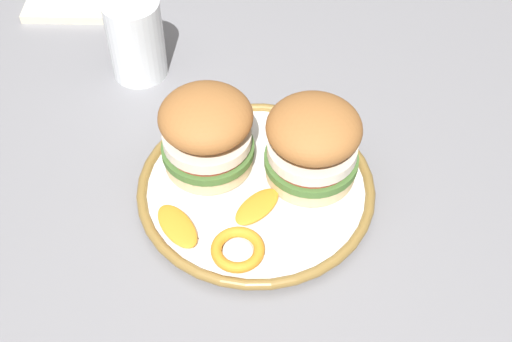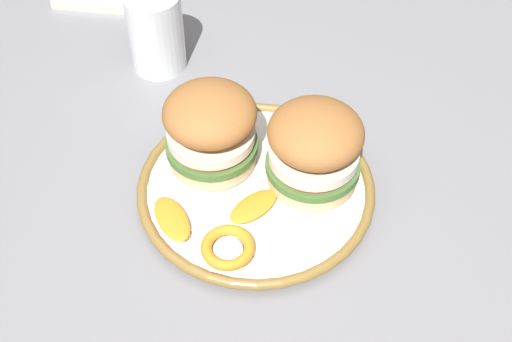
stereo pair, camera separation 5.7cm
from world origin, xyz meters
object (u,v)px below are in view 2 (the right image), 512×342
(dining_table, at_px, (237,206))
(dinner_plate, at_px, (256,188))
(sandwich_half_right, at_px, (314,147))
(drinking_glass, at_px, (157,36))
(sandwich_half_left, at_px, (211,128))

(dining_table, distance_m, dinner_plate, 0.11)
(dinner_plate, xyz_separation_m, sandwich_half_right, (0.04, -0.05, 0.06))
(dining_table, bearing_deg, drinking_glass, 64.09)
(sandwich_half_left, bearing_deg, drinking_glass, 56.50)
(dinner_plate, relative_size, sandwich_half_left, 2.05)
(sandwich_half_left, relative_size, sandwich_half_right, 1.02)
(dinner_plate, distance_m, drinking_glass, 0.27)
(dining_table, xyz_separation_m, sandwich_half_right, (0.02, -0.10, 0.15))
(dinner_plate, distance_m, sandwich_half_right, 0.09)
(sandwich_half_left, height_order, sandwich_half_right, same)
(dining_table, distance_m, sandwich_half_right, 0.18)
(dining_table, relative_size, sandwich_half_left, 10.36)
(dinner_plate, bearing_deg, sandwich_half_left, 85.59)
(dining_table, height_order, drinking_glass, drinking_glass)
(sandwich_half_right, height_order, drinking_glass, sandwich_half_right)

